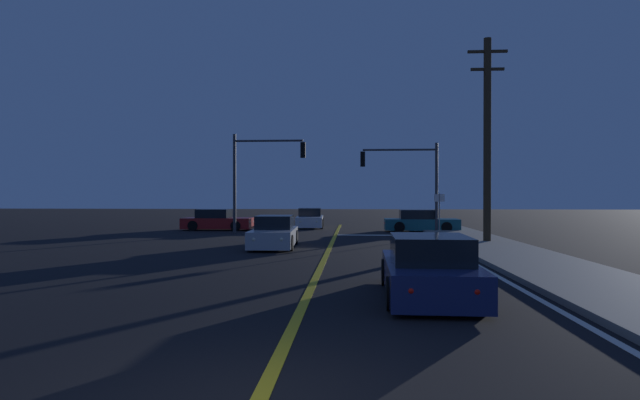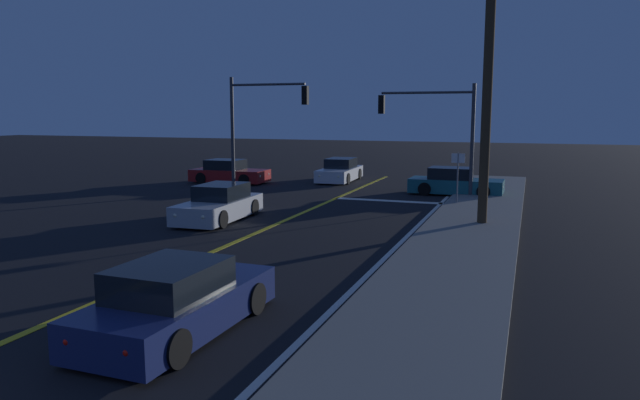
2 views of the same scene
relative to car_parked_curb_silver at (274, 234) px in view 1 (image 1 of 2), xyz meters
The scene contains 13 objects.
sidewalk_right 9.96m from the car_parked_curb_silver, 23.68° to the right, with size 3.20×44.53×0.15m, color slate.
lane_line_center 4.68m from the car_parked_curb_silver, 59.31° to the right, with size 0.20×42.05×0.01m, color gold.
lane_line_edge_right 8.30m from the car_parked_curb_silver, 28.83° to the right, with size 0.16×42.05×0.01m, color silver.
stop_bar 8.48m from the car_parked_curb_silver, 54.30° to the left, with size 5.14×0.50×0.01m, color silver.
car_parked_curb_silver is the anchor object (origin of this frame).
car_side_waiting_white 13.68m from the car_parked_curb_silver, 88.54° to the left, with size 2.01×4.63×1.34m.
car_far_approaching_red 11.94m from the car_parked_curb_silver, 116.95° to the left, with size 4.44×2.05×1.34m.
car_lead_oncoming_teal 12.52m from the car_parked_curb_silver, 53.40° to the left, with size 4.56×1.94×1.34m.
car_distant_tail_navy 11.50m from the car_parked_curb_silver, 64.33° to the right, with size 1.99×4.41×1.34m.
traffic_signal_near_right 11.69m from the car_parked_curb_silver, 54.38° to the left, with size 4.62×0.28×5.35m.
traffic_signal_far_left 8.69m from the car_parked_curb_silver, 104.75° to the left, with size 4.25×0.28×5.79m.
utility_pole_right 10.50m from the car_parked_curb_silver, 11.99° to the left, with size 1.77×0.34×9.31m.
street_sign_corner 10.28m from the car_parked_curb_silver, 38.52° to the left, with size 0.56×0.06×2.33m.
Camera 1 is at (1.00, -4.94, 2.17)m, focal length 28.39 mm.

